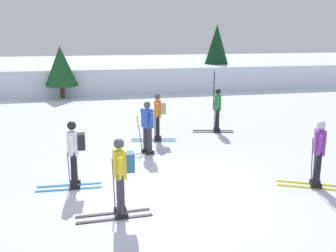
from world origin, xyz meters
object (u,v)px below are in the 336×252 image
Objects in this scene: skier_purple at (318,152)px; skier_yellow at (121,173)px; skier_blue at (147,126)px; conifer_far_left at (61,66)px; skier_orange at (158,115)px; skier_white at (74,151)px; trail_marker_pole at (214,90)px; conifer_far_centre at (217,50)px; skier_green at (217,109)px.

skier_purple is 1.00× the size of skier_yellow.
skier_blue is 12.31m from conifer_far_left.
skier_orange is at bearing 121.03° from skier_purple.
skier_white is at bearing -133.67° from skier_blue.
conifer_far_centre is at bearing 69.93° from trail_marker_pole.
trail_marker_pole is at bearing -34.68° from conifer_far_left.
conifer_far_left is 0.70× the size of conifer_far_centre.
skier_orange is (-3.06, 5.09, 0.04)m from skier_purple.
skier_orange is 11.09m from conifer_far_left.
skier_yellow is at bearing -173.79° from skier_purple.
conifer_far_left is (-6.29, 9.65, 0.98)m from skier_green.
conifer_far_centre is (4.43, 12.70, 1.72)m from skier_green.
trail_marker_pole is 0.64× the size of conifer_far_left.
trail_marker_pole is (6.74, 8.89, 0.02)m from skier_white.
skier_orange is 0.56× the size of conifer_far_left.
skier_green is at bearing 16.27° from skier_orange.
trail_marker_pole is (4.51, 6.56, 0.06)m from skier_blue.
skier_blue is 0.56× the size of conifer_far_left.
trail_marker_pole is (3.86, 5.08, 0.02)m from skier_orange.
skier_white is (-5.93, 1.27, 0.04)m from skier_purple.
skier_yellow is at bearing -124.61° from skier_green.
skier_purple and skier_yellow have the same top height.
skier_orange and skier_blue have the same top height.
skier_blue is at bearing -144.81° from skier_green.
skier_white is 1.00× the size of skier_green.
conifer_far_centre reaches higher than skier_yellow.
conifer_far_centre reaches higher than trail_marker_pole.
skier_white is 0.39× the size of conifer_far_centre.
skier_white is 0.88× the size of trail_marker_pole.
conifer_far_centre is (3.86, 18.52, 1.72)m from skier_purple.
skier_orange and skier_white have the same top height.
conifer_far_centre is (3.05, 8.35, 1.65)m from trail_marker_pole.
trail_marker_pole is at bearing -110.07° from conifer_far_centre.
skier_orange is 0.88× the size of trail_marker_pole.
trail_marker_pole is at bearing 85.48° from skier_purple.
conifer_far_centre is (9.79, 17.24, 1.68)m from skier_white.
skier_purple is 4.99m from skier_yellow.
skier_blue is (-3.14, -2.21, 0.00)m from skier_green.
trail_marker_pole reaches higher than skier_blue.
skier_yellow and skier_white have the same top height.
conifer_far_left is at bearing 104.88° from skier_blue.
conifer_far_left is at bearing 110.11° from skier_orange.
skier_blue is at bearing -75.12° from conifer_far_left.
trail_marker_pole is (0.80, 10.16, 0.06)m from skier_purple.
skier_purple and skier_orange have the same top height.
conifer_far_centre reaches higher than conifer_far_left.
skier_purple is 0.88× the size of trail_marker_pole.
skier_white is (-2.87, -3.81, 0.00)m from skier_orange.
conifer_far_centre is at bearing 60.42° from skier_white.
skier_white is 19.90m from conifer_far_centre.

